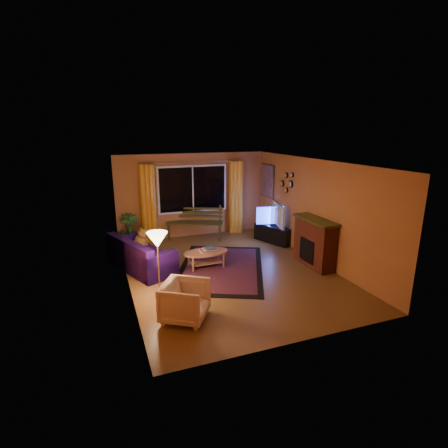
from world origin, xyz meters
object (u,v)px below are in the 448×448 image
object	(u,v)px
bench	(195,231)
coffee_table	(206,259)
armchair	(185,299)
floor_lamp	(159,265)
tv_console	(274,234)
sofa	(141,254)

from	to	relation	value
bench	coffee_table	size ratio (longest dim) A/B	1.53
armchair	floor_lamp	size ratio (longest dim) A/B	0.58
tv_console	sofa	bearing A→B (deg)	168.55
bench	sofa	size ratio (longest dim) A/B	0.88
armchair	coffee_table	size ratio (longest dim) A/B	0.69
armchair	coffee_table	distance (m)	2.37
tv_console	floor_lamp	bearing A→B (deg)	-171.01
armchair	coffee_table	bearing A→B (deg)	6.49
coffee_table	tv_console	size ratio (longest dim) A/B	0.91
coffee_table	sofa	bearing A→B (deg)	163.82
tv_console	bench	bearing A→B (deg)	129.87
bench	sofa	distance (m)	2.57
sofa	coffee_table	bearing A→B (deg)	-38.23
bench	tv_console	distance (m)	2.34
sofa	coffee_table	distance (m)	1.52
bench	coffee_table	world-z (taller)	bench
floor_lamp	armchair	bearing A→B (deg)	-76.03
armchair	tv_console	bearing A→B (deg)	-13.99
sofa	coffee_table	world-z (taller)	sofa
bench	armchair	distance (m)	4.58
tv_console	coffee_table	bearing A→B (deg)	-176.83
bench	sofa	world-z (taller)	sofa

